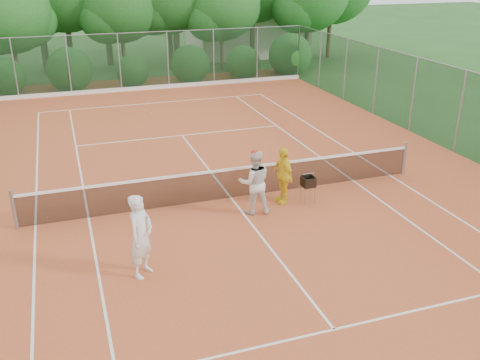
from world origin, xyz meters
name	(u,v)px	position (x,y,z in m)	size (l,w,h in m)	color
ground	(231,199)	(0.00, 0.00, 0.00)	(120.00, 120.00, 0.00)	#224E1C
clay_court	(231,199)	(0.00, 0.00, 0.01)	(18.00, 36.00, 0.02)	#BE562B
club_building	(247,33)	(9.00, 24.00, 1.50)	(8.00, 5.00, 3.00)	beige
tennis_net	(231,182)	(0.00, 0.00, 0.53)	(11.97, 0.10, 1.10)	gray
player_white	(141,236)	(-3.13, -3.26, 0.99)	(0.71, 0.47, 1.94)	silver
player_center_grp	(254,182)	(0.32, -1.10, 0.94)	(0.99, 0.83, 1.86)	beige
player_yellow	(283,175)	(1.34, -0.70, 0.86)	(0.98, 0.41, 1.67)	yellow
ball_hopper	(308,182)	(2.02, -0.96, 0.65)	(0.35, 0.35, 0.79)	gray
stray_ball_a	(151,113)	(-0.59, 10.03, 0.05)	(0.07, 0.07, 0.07)	gold
stray_ball_b	(117,100)	(-1.77, 13.02, 0.05)	(0.07, 0.07, 0.07)	#BBCB2F
stray_ball_c	(243,98)	(4.34, 11.36, 0.05)	(0.07, 0.07, 0.07)	#CADC33
court_markings	(231,198)	(0.00, 0.00, 0.02)	(11.03, 23.83, 0.01)	white
fence_back	(144,61)	(0.00, 15.00, 1.52)	(18.07, 0.07, 3.00)	#19381E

